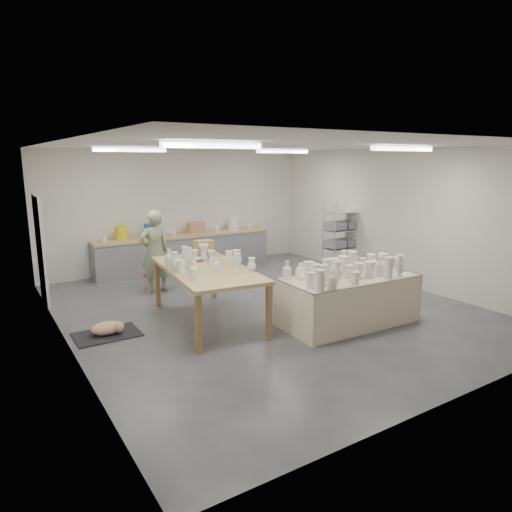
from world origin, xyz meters
TOP-DOWN VIEW (x-y plane):
  - room at (-0.11, 0.08)m, footprint 8.00×8.02m
  - back_counter at (-0.01, 3.68)m, footprint 4.60×0.60m
  - wire_shelf at (3.20, 1.40)m, footprint 0.88×0.48m
  - drying_table at (0.74, -1.44)m, footprint 2.37×1.19m
  - work_table at (-1.23, -0.00)m, footprint 1.55×2.68m
  - rug at (-2.90, 0.20)m, footprint 1.00×0.70m
  - cat at (-2.88, 0.19)m, footprint 0.57×0.47m
  - potter at (-1.36, 2.13)m, footprint 0.65×0.45m
  - red_stool at (-1.36, 2.40)m, footprint 0.44×0.44m

SIDE VIEW (x-z plane):
  - rug at x=-2.90m, z-range 0.00..0.02m
  - cat at x=-2.88m, z-range 0.02..0.23m
  - red_stool at x=-1.36m, z-range 0.14..0.48m
  - drying_table at x=0.74m, z-range -0.14..1.06m
  - back_counter at x=-0.01m, z-range -0.13..1.11m
  - potter at x=-1.36m, z-range 0.00..1.74m
  - wire_shelf at x=3.20m, z-range 0.02..1.82m
  - work_table at x=-1.23m, z-range 0.29..1.61m
  - room at x=-0.11m, z-range 0.56..3.56m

